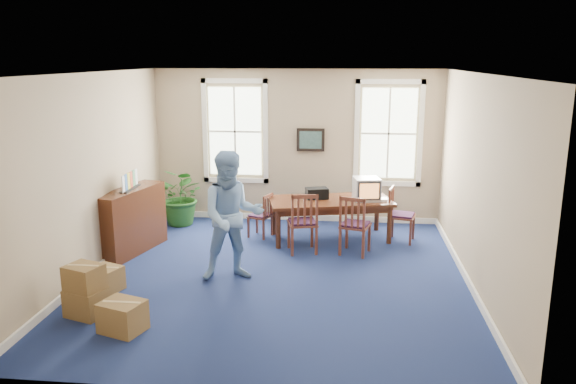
# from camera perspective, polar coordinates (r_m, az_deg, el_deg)

# --- Properties ---
(floor) EXTENTS (6.50, 6.50, 0.00)m
(floor) POSITION_cam_1_polar(r_m,az_deg,el_deg) (9.13, -1.03, -8.52)
(floor) COLOR navy
(floor) RESTS_ON ground
(ceiling) EXTENTS (6.50, 6.50, 0.00)m
(ceiling) POSITION_cam_1_polar(r_m,az_deg,el_deg) (8.46, -1.12, 11.99)
(ceiling) COLOR white
(ceiling) RESTS_ON ground
(wall_back) EXTENTS (6.50, 0.00, 6.50)m
(wall_back) POSITION_cam_1_polar(r_m,az_deg,el_deg) (11.83, 0.87, 4.66)
(wall_back) COLOR tan
(wall_back) RESTS_ON ground
(wall_front) EXTENTS (6.50, 0.00, 6.50)m
(wall_front) POSITION_cam_1_polar(r_m,az_deg,el_deg) (5.56, -5.22, -5.74)
(wall_front) COLOR tan
(wall_front) RESTS_ON ground
(wall_left) EXTENTS (0.00, 6.50, 6.50)m
(wall_left) POSITION_cam_1_polar(r_m,az_deg,el_deg) (9.50, -19.36, 1.67)
(wall_left) COLOR tan
(wall_left) RESTS_ON ground
(wall_right) EXTENTS (0.00, 6.50, 6.50)m
(wall_right) POSITION_cam_1_polar(r_m,az_deg,el_deg) (8.81, 18.68, 0.84)
(wall_right) COLOR tan
(wall_right) RESTS_ON ground
(baseboard_back) EXTENTS (6.00, 0.04, 0.12)m
(baseboard_back) POSITION_cam_1_polar(r_m,az_deg,el_deg) (12.14, 0.83, -2.56)
(baseboard_back) COLOR white
(baseboard_back) RESTS_ON ground
(baseboard_left) EXTENTS (0.04, 6.50, 0.12)m
(baseboard_left) POSITION_cam_1_polar(r_m,az_deg,el_deg) (9.90, -18.50, -7.09)
(baseboard_left) COLOR white
(baseboard_left) RESTS_ON ground
(baseboard_right) EXTENTS (0.04, 6.50, 0.12)m
(baseboard_right) POSITION_cam_1_polar(r_m,az_deg,el_deg) (9.25, 17.77, -8.50)
(baseboard_right) COLOR white
(baseboard_right) RESTS_ON ground
(window_left) EXTENTS (1.40, 0.12, 2.20)m
(window_left) POSITION_cam_1_polar(r_m,az_deg,el_deg) (11.95, -5.39, 6.15)
(window_left) COLOR white
(window_left) RESTS_ON ground
(window_right) EXTENTS (1.40, 0.12, 2.20)m
(window_right) POSITION_cam_1_polar(r_m,az_deg,el_deg) (11.75, 10.18, 5.87)
(window_right) COLOR white
(window_right) RESTS_ON ground
(wall_picture) EXTENTS (0.58, 0.06, 0.48)m
(wall_picture) POSITION_cam_1_polar(r_m,az_deg,el_deg) (11.74, 2.31, 5.32)
(wall_picture) COLOR black
(wall_picture) RESTS_ON ground
(conference_table) EXTENTS (2.48, 1.55, 0.78)m
(conference_table) POSITION_cam_1_polar(r_m,az_deg,el_deg) (10.83, 4.29, -2.77)
(conference_table) COLOR #472211
(conference_table) RESTS_ON ground
(crt_tv) EXTENTS (0.56, 0.59, 0.43)m
(crt_tv) POSITION_cam_1_polar(r_m,az_deg,el_deg) (10.73, 7.98, 0.32)
(crt_tv) COLOR #B7B7BC
(crt_tv) RESTS_ON conference_table
(game_console) EXTENTS (0.16, 0.20, 0.05)m
(game_console) POSITION_cam_1_polar(r_m,az_deg,el_deg) (10.74, 9.63, -0.76)
(game_console) COLOR white
(game_console) RESTS_ON conference_table
(equipment_bag) EXTENTS (0.47, 0.38, 0.21)m
(equipment_bag) POSITION_cam_1_polar(r_m,az_deg,el_deg) (10.76, 2.95, -0.13)
(equipment_bag) COLOR black
(equipment_bag) RESTS_ON conference_table
(chair_near_left) EXTENTS (0.61, 0.61, 1.11)m
(chair_near_left) POSITION_cam_1_polar(r_m,az_deg,el_deg) (10.05, 1.47, -3.05)
(chair_near_left) COLOR brown
(chair_near_left) RESTS_ON ground
(chair_near_right) EXTENTS (0.60, 0.60, 1.08)m
(chair_near_right) POSITION_cam_1_polar(r_m,az_deg,el_deg) (10.03, 6.85, -3.28)
(chair_near_right) COLOR brown
(chair_near_right) RESTS_ON ground
(chair_end_left) EXTENTS (0.50, 0.50, 0.87)m
(chair_end_left) POSITION_cam_1_polar(r_m,az_deg,el_deg) (10.94, -2.86, -2.36)
(chair_end_left) COLOR brown
(chair_end_left) RESTS_ON ground
(chair_end_right) EXTENTS (0.57, 0.57, 1.04)m
(chair_end_right) POSITION_cam_1_polar(r_m,az_deg,el_deg) (10.84, 11.50, -2.30)
(chair_end_right) COLOR brown
(chair_end_right) RESTS_ON ground
(man) EXTENTS (1.19, 1.03, 2.05)m
(man) POSITION_cam_1_polar(r_m,az_deg,el_deg) (8.75, -5.70, -2.47)
(man) COLOR #7DA6D5
(man) RESTS_ON ground
(credenza) EXTENTS (0.83, 1.62, 1.23)m
(credenza) POSITION_cam_1_polar(r_m,az_deg,el_deg) (10.41, -15.64, -2.65)
(credenza) COLOR #472211
(credenza) RESTS_ON ground
(brochure_rack) EXTENTS (0.27, 0.74, 0.32)m
(brochure_rack) POSITION_cam_1_polar(r_m,az_deg,el_deg) (10.22, -15.80, 1.52)
(brochure_rack) COLOR #99999E
(brochure_rack) RESTS_ON credenza
(potted_plant) EXTENTS (1.35, 1.26, 1.22)m
(potted_plant) POSITION_cam_1_polar(r_m,az_deg,el_deg) (11.87, -10.71, -0.43)
(potted_plant) COLOR #1E4F1A
(potted_plant) RESTS_ON ground
(cardboard_boxes) EXTENTS (1.69, 1.69, 0.76)m
(cardboard_boxes) POSITION_cam_1_polar(r_m,az_deg,el_deg) (8.15, -18.40, -9.15)
(cardboard_boxes) COLOR olive
(cardboard_boxes) RESTS_ON ground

